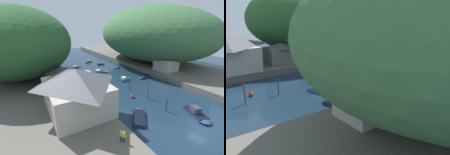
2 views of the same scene
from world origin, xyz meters
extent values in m
plane|color=#192D42|center=(0.00, 30.00, 0.00)|extent=(130.00, 130.00, 0.00)
cube|color=#666056|center=(-22.78, 30.00, 0.77)|extent=(22.00, 120.00, 1.54)
cube|color=#666056|center=(22.78, 30.00, 0.77)|extent=(22.00, 120.00, 1.54)
ellipsoid|color=#285628|center=(-23.88, 40.76, 11.29)|extent=(28.37, 39.71, 19.50)
ellipsoid|color=#3D6B3D|center=(23.88, 35.78, 12.32)|extent=(37.41, 52.38, 21.56)
cube|color=#B2A899|center=(-16.36, 13.31, 4.09)|extent=(9.65, 12.17, 5.10)
pyramid|color=#4C4C51|center=(-16.36, 13.31, 7.87)|extent=(10.42, 13.15, 2.47)
cube|color=slate|center=(-16.35, 25.70, 3.45)|extent=(5.46, 6.67, 3.80)
pyramid|color=#3D4247|center=(-16.35, 25.70, 5.86)|extent=(5.90, 7.21, 1.02)
cube|color=#B2A899|center=(16.63, 21.63, 3.52)|extent=(5.75, 6.05, 3.96)
pyramid|color=#4C4C51|center=(16.63, 21.63, 6.03)|extent=(6.21, 6.53, 1.06)
cube|color=teal|center=(-1.53, 35.26, 0.23)|extent=(4.91, 3.42, 0.46)
ellipsoid|color=teal|center=(0.58, 34.33, 0.23)|extent=(2.76, 2.41, 0.46)
cube|color=#132A33|center=(-1.53, 35.26, 0.47)|extent=(5.01, 3.48, 0.03)
cube|color=silver|center=(-1.66, 35.32, 0.74)|extent=(1.96, 1.74, 0.55)
cube|color=navy|center=(3.81, 44.41, 0.26)|extent=(2.70, 1.62, 0.52)
ellipsoid|color=navy|center=(5.06, 44.20, 0.26)|extent=(1.44, 1.35, 0.52)
cube|color=black|center=(3.81, 44.41, 0.53)|extent=(2.75, 1.65, 0.03)
cube|color=teal|center=(1.56, 24.15, 0.26)|extent=(3.76, 2.28, 0.52)
ellipsoid|color=teal|center=(3.30, 24.45, 0.26)|extent=(2.01, 1.90, 0.52)
cube|color=#132A33|center=(1.56, 24.15, 0.53)|extent=(3.84, 2.33, 0.03)
cube|color=silver|center=(1.45, 24.13, 0.86)|extent=(1.42, 1.39, 0.68)
cube|color=teal|center=(-6.43, 45.33, 0.20)|extent=(3.08, 1.36, 0.39)
ellipsoid|color=teal|center=(-4.93, 45.45, 0.20)|extent=(1.58, 1.18, 0.39)
cube|color=#132A33|center=(-6.43, 45.33, 0.41)|extent=(3.14, 1.39, 0.03)
cube|color=silver|center=(-6.52, 45.32, 0.63)|extent=(1.11, 0.87, 0.47)
cube|color=teal|center=(-7.84, 28.45, 0.20)|extent=(2.58, 2.68, 0.40)
ellipsoid|color=teal|center=(-8.66, 29.37, 0.20)|extent=(1.71, 1.71, 0.40)
cube|color=#132A33|center=(-7.84, 28.45, 0.41)|extent=(2.63, 2.73, 0.03)
cube|color=teal|center=(7.38, 37.69, 0.29)|extent=(3.34, 3.45, 0.58)
ellipsoid|color=teal|center=(6.59, 36.61, 0.29)|extent=(2.46, 2.30, 0.58)
cube|color=#132A33|center=(7.38, 37.69, 0.59)|extent=(3.40, 3.51, 0.03)
cube|color=navy|center=(2.43, 2.38, 0.31)|extent=(3.43, 5.00, 0.61)
ellipsoid|color=navy|center=(1.65, 0.21, 0.31)|extent=(2.56, 2.80, 0.61)
cube|color=black|center=(2.43, 2.38, 0.63)|extent=(3.49, 5.10, 0.03)
cube|color=#333842|center=(2.47, 2.51, 1.15)|extent=(1.85, 1.98, 1.07)
cube|color=teal|center=(1.25, 50.99, 0.18)|extent=(3.66, 2.57, 0.36)
ellipsoid|color=teal|center=(-0.32, 50.37, 0.18)|extent=(2.07, 1.89, 0.36)
cube|color=#132A33|center=(1.25, 50.99, 0.38)|extent=(3.73, 2.62, 0.03)
cube|color=#9E937F|center=(1.35, 51.02, 0.66)|extent=(1.46, 1.37, 0.59)
cube|color=navy|center=(8.86, 23.15, 0.32)|extent=(3.91, 2.72, 0.64)
ellipsoid|color=navy|center=(7.17, 22.57, 0.32)|extent=(2.20, 2.06, 0.64)
cube|color=black|center=(8.86, 23.15, 0.66)|extent=(3.99, 2.78, 0.03)
cube|color=navy|center=(-7.49, 6.72, 0.29)|extent=(4.73, 4.99, 0.58)
ellipsoid|color=navy|center=(-5.92, 8.52, 0.29)|extent=(3.09, 3.12, 0.58)
cube|color=black|center=(-7.49, 6.72, 0.60)|extent=(4.83, 5.09, 0.03)
cylinder|color=#4C3D2D|center=(-1.19, 6.15, 1.31)|extent=(0.26, 0.26, 2.61)
sphere|color=#4C3D2D|center=(-1.19, 6.15, 2.67)|extent=(0.23, 0.23, 0.23)
cylinder|color=brown|center=(-0.47, 12.01, 1.60)|extent=(0.23, 0.23, 3.20)
sphere|color=brown|center=(-0.47, 12.01, 3.25)|extent=(0.21, 0.21, 0.21)
cylinder|color=#4C3D2D|center=(-1.00, 17.88, 1.35)|extent=(0.22, 0.22, 2.71)
sphere|color=#4C3D2D|center=(-1.00, 17.88, 2.75)|extent=(0.20, 0.20, 0.20)
sphere|color=red|center=(-3.26, 13.83, 0.39)|extent=(0.78, 0.78, 0.78)
cone|color=red|center=(-3.26, 13.83, 0.98)|extent=(0.39, 0.39, 0.39)
cylinder|color=#282D3D|center=(-14.16, 2.54, 1.97)|extent=(0.13, 0.13, 0.85)
cylinder|color=#282D3D|center=(-14.16, 2.72, 1.97)|extent=(0.13, 0.13, 0.85)
cube|color=gold|center=(-14.16, 2.63, 2.70)|extent=(0.24, 0.39, 0.62)
sphere|color=beige|center=(-14.16, 2.63, 3.12)|extent=(0.22, 0.22, 0.22)
cylinder|color=#282D3D|center=(-13.95, 2.22, 1.97)|extent=(0.13, 0.13, 0.85)
cylinder|color=#282D3D|center=(-13.93, 2.40, 1.97)|extent=(0.13, 0.13, 0.85)
cube|color=gold|center=(-13.94, 2.31, 2.70)|extent=(0.25, 0.40, 0.62)
sphere|color=beige|center=(-13.94, 2.31, 3.12)|extent=(0.22, 0.22, 0.22)
camera|label=1|loc=(-23.29, -10.22, 16.07)|focal=24.00mm
camera|label=2|loc=(37.45, 1.46, 15.57)|focal=40.00mm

